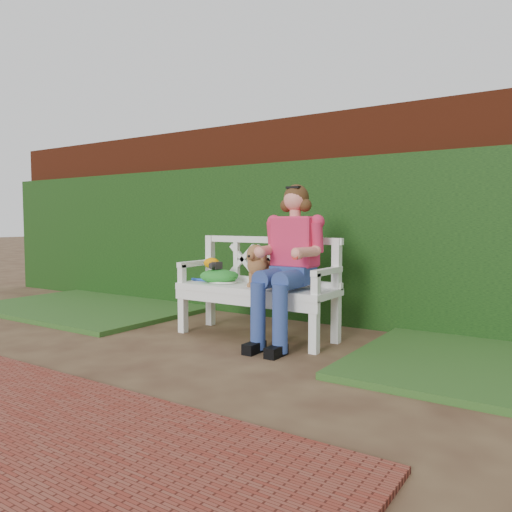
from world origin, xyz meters
The scene contains 12 objects.
ground centered at (0.00, 0.00, 0.00)m, with size 60.00×60.00×0.00m, color #3C251A.
brick_wall centered at (0.00, 1.90, 1.10)m, with size 10.00×0.30×2.20m, color #5A1F0D.
ivy_hedge centered at (0.00, 1.68, 0.85)m, with size 10.00×0.18×1.70m, color #204F13.
grass_left centered at (-2.40, 0.90, 0.03)m, with size 2.60×2.00×0.05m, color #25581F.
brick_paving centered at (0.00, -1.60, 0.01)m, with size 4.00×1.20×0.03m, color maroon.
garden_bench centered at (0.09, 0.70, 0.24)m, with size 1.58×0.60×0.48m, color white, non-canonical shape.
seated_woman centered at (0.48, 0.68, 0.67)m, with size 0.57×0.76×1.35m, color #FF4277, non-canonical shape.
dog centered at (0.14, 0.70, 0.67)m, with size 0.26×0.35×0.38m, color brown, non-canonical shape.
tennis_racket centered at (-0.30, 0.68, 0.49)m, with size 0.55×0.23×0.03m, color white, non-canonical shape.
green_bag centered at (-0.32, 0.67, 0.55)m, with size 0.39×0.30×0.13m, color green, non-canonical shape.
camera_item centered at (-0.34, 0.66, 0.65)m, with size 0.10×0.08×0.07m, color black.
baseball_glove centered at (-0.41, 0.68, 0.66)m, with size 0.16×0.12×0.10m, color orange.
Camera 1 is at (2.58, -3.06, 1.07)m, focal length 35.00 mm.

